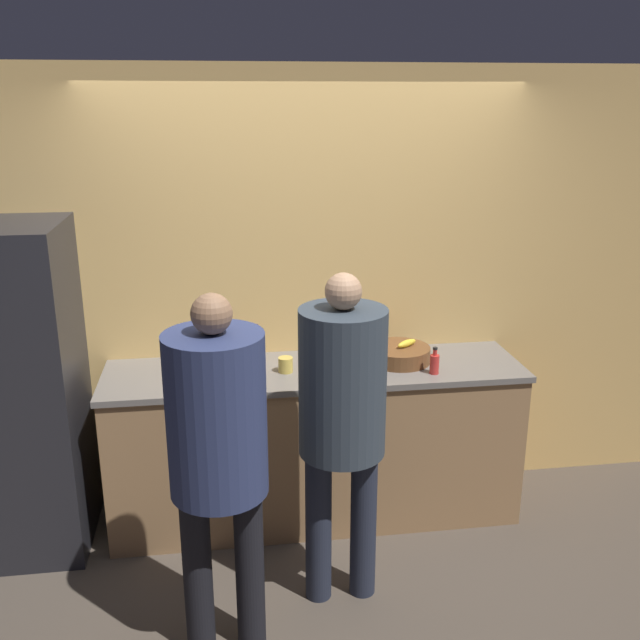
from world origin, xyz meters
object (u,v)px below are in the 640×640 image
object	(u,v)px
bottle_amber	(218,357)
person_left	(218,441)
utensil_crock	(255,353)
bottle_red	(434,363)
cup_yellow	(286,365)
refrigerator	(19,392)
fruit_bowl	(399,354)
person_center	(342,407)
cup_blue	(217,377)

from	to	relation	value
bottle_amber	person_left	bearing A→B (deg)	-90.49
utensil_crock	bottle_amber	world-z (taller)	utensil_crock
bottle_red	cup_yellow	bearing A→B (deg)	170.17
refrigerator	fruit_bowl	distance (m)	2.11
person_left	utensil_crock	xyz separation A→B (m)	(0.22, 1.15, -0.04)
person_center	fruit_bowl	distance (m)	0.91
bottle_red	utensil_crock	bearing A→B (deg)	162.93
bottle_amber	refrigerator	bearing A→B (deg)	-172.79
refrigerator	bottle_amber	xyz separation A→B (m)	(1.07, 0.14, 0.09)
fruit_bowl	bottle_red	xyz separation A→B (m)	(0.15, -0.21, 0.01)
cup_blue	bottle_amber	bearing A→B (deg)	87.85
refrigerator	fruit_bowl	xyz separation A→B (m)	(2.11, 0.06, 0.08)
bottle_amber	cup_yellow	size ratio (longest dim) A/B	1.74
person_left	fruit_bowl	distance (m)	1.49
refrigerator	bottle_red	size ratio (longest dim) A/B	11.72
bottle_amber	bottle_red	xyz separation A→B (m)	(1.19, -0.28, 0.00)
bottle_red	cup_blue	xyz separation A→B (m)	(-1.20, 0.02, -0.02)
cup_yellow	bottle_amber	bearing A→B (deg)	159.29
person_left	cup_blue	world-z (taller)	person_left
refrigerator	person_center	size ratio (longest dim) A/B	1.08
cup_blue	utensil_crock	bearing A→B (deg)	51.68
cup_yellow	person_center	bearing A→B (deg)	-74.48
person_center	utensil_crock	size ratio (longest dim) A/B	6.83
fruit_bowl	utensil_crock	bearing A→B (deg)	173.85
refrigerator	person_center	bearing A→B (deg)	-23.66
refrigerator	bottle_red	bearing A→B (deg)	-3.73
refrigerator	cup_blue	size ratio (longest dim) A/B	21.23
person_left	cup_yellow	distance (m)	1.06
person_center	cup_blue	size ratio (longest dim) A/B	19.63
person_center	cup_blue	bearing A→B (deg)	134.47
person_left	cup_yellow	size ratio (longest dim) A/B	19.72
person_center	bottle_red	world-z (taller)	person_center
fruit_bowl	utensil_crock	world-z (taller)	utensil_crock
bottle_amber	utensil_crock	bearing A→B (deg)	4.91
bottle_amber	cup_yellow	bearing A→B (deg)	-20.71
person_center	utensil_crock	bearing A→B (deg)	112.35
person_left	bottle_red	bearing A→B (deg)	35.26
bottle_red	cup_blue	distance (m)	1.20
bottle_amber	fruit_bowl	bearing A→B (deg)	-3.92
refrigerator	cup_blue	bearing A→B (deg)	-6.84
person_left	person_center	bearing A→B (deg)	25.71
person_center	cup_yellow	size ratio (longest dim) A/B	19.66
utensil_crock	bottle_red	distance (m)	1.02
person_left	utensil_crock	size ratio (longest dim) A/B	6.86
refrigerator	cup_yellow	size ratio (longest dim) A/B	21.26
utensil_crock	cup_yellow	size ratio (longest dim) A/B	2.88
fruit_bowl	cup_yellow	bearing A→B (deg)	-174.09
person_left	fruit_bowl	bearing A→B (deg)	45.22
fruit_bowl	bottle_red	bearing A→B (deg)	-54.84
person_left	refrigerator	bearing A→B (deg)	136.73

